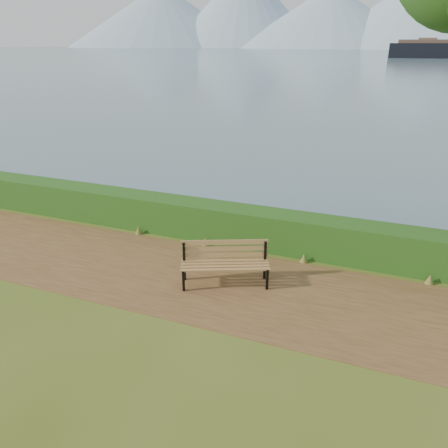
% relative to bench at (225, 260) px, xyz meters
% --- Properties ---
extents(ground, '(140.00, 140.00, 0.00)m').
position_rel_bench_xyz_m(ground, '(-0.11, -0.41, -0.57)').
color(ground, '#435317').
rests_on(ground, ground).
extents(path, '(40.00, 3.40, 0.01)m').
position_rel_bench_xyz_m(path, '(-0.11, -0.11, -0.57)').
color(path, '#52351C').
rests_on(path, ground).
extents(hedge, '(32.00, 0.85, 1.00)m').
position_rel_bench_xyz_m(hedge, '(-0.11, 2.19, -0.07)').
color(hedge, '#134012').
rests_on(hedge, ground).
extents(water, '(700.00, 510.00, 0.00)m').
position_rel_bench_xyz_m(water, '(-0.11, 259.59, -0.57)').
color(water, slate).
rests_on(water, ground).
extents(mountains, '(585.00, 190.00, 70.00)m').
position_rel_bench_xyz_m(mountains, '(-9.28, 405.64, 27.12)').
color(mountains, '#849AB0').
rests_on(mountains, ground).
extents(bench, '(2.05, 1.31, 1.00)m').
position_rel_bench_xyz_m(bench, '(0.00, 0.00, 0.00)').
color(bench, black).
rests_on(bench, ground).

